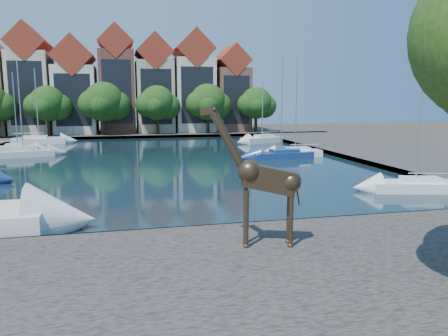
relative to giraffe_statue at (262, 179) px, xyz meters
name	(u,v)px	position (x,y,z in m)	size (l,w,h in m)	color
ground	(204,236)	(-1.67, 3.17, -3.09)	(160.00, 160.00, 0.00)	#38332B
water_basin	(159,160)	(-1.67, 27.17, -3.05)	(38.00, 50.00, 0.08)	black
near_quay	(247,301)	(-1.67, -3.83, -2.84)	(50.00, 14.00, 0.50)	#524B47
far_quay	(143,133)	(-1.67, 59.17, -2.84)	(60.00, 16.00, 0.50)	#524B47
right_quay	(387,151)	(23.33, 27.17, -2.84)	(14.00, 52.00, 0.50)	#524B47
townhouse_west_mid	(32,84)	(-18.67, 59.15, 5.15)	(5.94, 9.18, 16.79)	beige
townhouse_west_inner	(76,90)	(-12.17, 59.15, 4.26)	(6.43, 9.18, 15.15)	silver
townhouse_center	(117,84)	(-5.67, 59.15, 5.28)	(5.44, 9.18, 16.93)	brown
townhouse_east_inner	(154,88)	(0.33, 59.15, 4.64)	(5.94, 9.18, 15.79)	tan
townhouse_east_mid	(193,86)	(6.83, 59.15, 5.02)	(6.43, 9.18, 16.65)	beige
townhouse_east_end	(230,92)	(13.33, 59.15, 4.02)	(5.44, 9.18, 14.43)	brown
far_tree_west	(48,105)	(-15.57, 53.66, 1.99)	(6.76, 5.20, 7.36)	#332114
far_tree_mid_west	(105,103)	(-7.56, 53.66, 2.20)	(7.80, 6.00, 8.00)	#332114
far_tree_mid_east	(158,104)	(0.43, 53.66, 2.04)	(7.02, 5.40, 7.52)	#332114
far_tree_east	(209,103)	(8.44, 53.66, 2.15)	(7.54, 5.80, 7.84)	#332114
far_tree_far_east	(257,104)	(16.43, 53.66, 1.99)	(6.76, 5.20, 7.36)	#332114
giraffe_statue	(262,179)	(0.00, 0.00, 0.00)	(3.68, 1.10, 5.27)	#3E2E1F
sailboat_left_c	(23,152)	(-15.07, 32.88, -2.52)	(6.19, 3.41, 9.65)	silver
sailboat_left_d	(18,147)	(-16.67, 37.84, -2.49)	(4.42, 1.69, 8.82)	white
sailboat_left_e	(39,139)	(-15.84, 46.24, -2.42)	(6.78, 2.74, 9.80)	white
sailboat_right_a	(416,184)	(13.33, 8.90, -2.51)	(5.93, 3.31, 9.69)	white
sailboat_right_b	(281,153)	(10.40, 25.88, -2.53)	(6.55, 2.91, 9.99)	navy
sailboat_right_c	(295,151)	(12.34, 26.87, -2.48)	(5.55, 2.53, 10.06)	white
sailboat_right_d	(262,138)	(13.33, 40.98, -2.44)	(6.28, 4.23, 8.11)	silver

